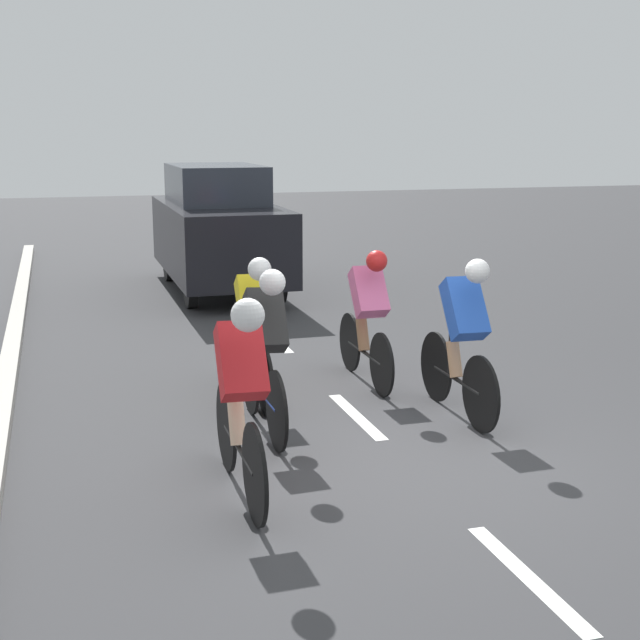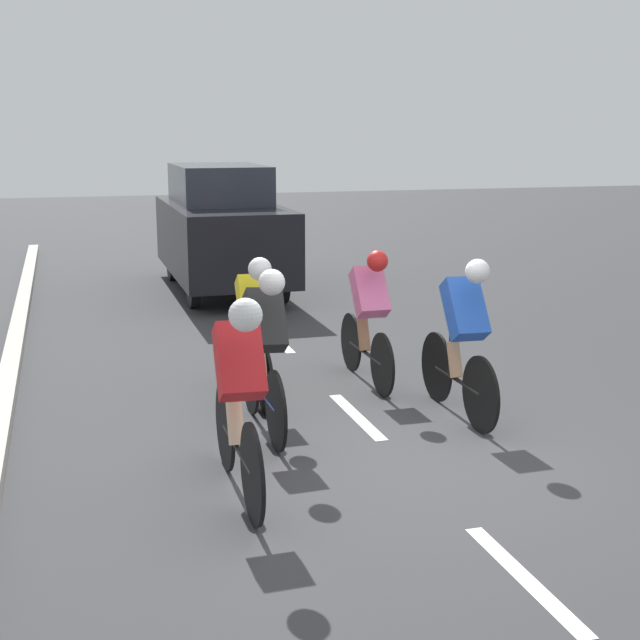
{
  "view_description": "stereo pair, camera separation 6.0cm",
  "coord_description": "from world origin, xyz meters",
  "px_view_note": "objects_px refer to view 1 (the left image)",
  "views": [
    {
      "loc": [
        2.61,
        6.47,
        2.66
      ],
      "look_at": [
        0.36,
        -1.1,
        0.95
      ],
      "focal_mm": 50.0,
      "sensor_mm": 36.0,
      "label": 1
    },
    {
      "loc": [
        2.55,
        6.49,
        2.66
      ],
      "look_at": [
        0.36,
        -1.1,
        0.95
      ],
      "focal_mm": 50.0,
      "sensor_mm": 36.0,
      "label": 2
    }
  ],
  "objects_px": {
    "cyclist_pink": "(368,314)",
    "cyclist_blue": "(463,335)",
    "cyclist_black": "(265,347)",
    "support_car": "(218,228)",
    "cyclist_yellow": "(255,325)",
    "cyclist_red": "(241,393)"
  },
  "relations": [
    {
      "from": "cyclist_red",
      "to": "cyclist_black",
      "type": "distance_m",
      "value": 1.42
    },
    {
      "from": "cyclist_blue",
      "to": "cyclist_yellow",
      "type": "xyz_separation_m",
      "value": [
        1.73,
        -1.03,
        -0.02
      ]
    },
    {
      "from": "cyclist_black",
      "to": "support_car",
      "type": "relative_size",
      "value": 0.42
    },
    {
      "from": "cyclist_black",
      "to": "cyclist_pink",
      "type": "bearing_deg",
      "value": -138.96
    },
    {
      "from": "cyclist_blue",
      "to": "cyclist_yellow",
      "type": "height_order",
      "value": "cyclist_blue"
    },
    {
      "from": "cyclist_blue",
      "to": "cyclist_yellow",
      "type": "relative_size",
      "value": 1.0
    },
    {
      "from": "cyclist_black",
      "to": "support_car",
      "type": "xyz_separation_m",
      "value": [
        -0.88,
        -7.13,
        0.25
      ]
    },
    {
      "from": "cyclist_yellow",
      "to": "cyclist_black",
      "type": "distance_m",
      "value": 0.94
    },
    {
      "from": "cyclist_pink",
      "to": "cyclist_blue",
      "type": "bearing_deg",
      "value": 109.75
    },
    {
      "from": "cyclist_blue",
      "to": "support_car",
      "type": "height_order",
      "value": "support_car"
    },
    {
      "from": "cyclist_yellow",
      "to": "support_car",
      "type": "height_order",
      "value": "support_car"
    },
    {
      "from": "cyclist_pink",
      "to": "cyclist_yellow",
      "type": "distance_m",
      "value": 1.29
    },
    {
      "from": "cyclist_pink",
      "to": "support_car",
      "type": "bearing_deg",
      "value": -85.17
    },
    {
      "from": "cyclist_yellow",
      "to": "cyclist_black",
      "type": "xyz_separation_m",
      "value": [
        0.12,
        0.93,
        0.01
      ]
    },
    {
      "from": "support_car",
      "to": "cyclist_pink",
      "type": "bearing_deg",
      "value": 94.83
    },
    {
      "from": "cyclist_red",
      "to": "cyclist_pink",
      "type": "relative_size",
      "value": 1.05
    },
    {
      "from": "cyclist_red",
      "to": "cyclist_pink",
      "type": "bearing_deg",
      "value": -126.27
    },
    {
      "from": "cyclist_red",
      "to": "cyclist_blue",
      "type": "relative_size",
      "value": 1.05
    },
    {
      "from": "cyclist_black",
      "to": "cyclist_red",
      "type": "bearing_deg",
      "value": 70.08
    },
    {
      "from": "cyclist_blue",
      "to": "cyclist_black",
      "type": "distance_m",
      "value": 1.84
    },
    {
      "from": "cyclist_yellow",
      "to": "support_car",
      "type": "relative_size",
      "value": 0.4
    },
    {
      "from": "cyclist_blue",
      "to": "support_car",
      "type": "distance_m",
      "value": 7.29
    }
  ]
}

